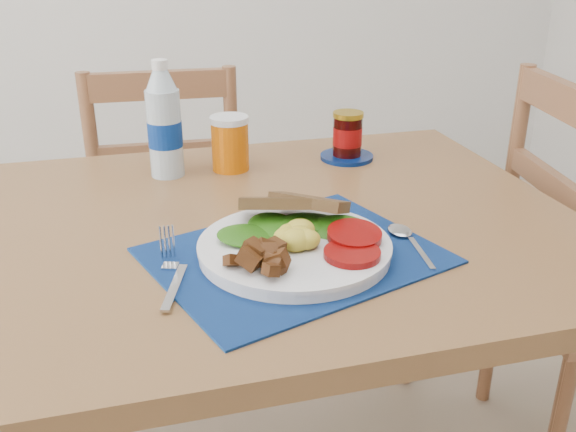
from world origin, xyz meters
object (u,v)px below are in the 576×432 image
object	(u,v)px
water_bottle	(164,126)
jam_on_saucer	(347,138)
chair_far	(166,187)
breakfast_plate	(292,244)
juice_glass	(230,145)

from	to	relation	value
water_bottle	jam_on_saucer	distance (m)	0.41
chair_far	breakfast_plate	xyz separation A→B (m)	(0.14, -0.85, 0.21)
juice_glass	jam_on_saucer	size ratio (longest dim) A/B	0.92
chair_far	juice_glass	bearing A→B (deg)	108.96
juice_glass	breakfast_plate	bearing A→B (deg)	-87.77
jam_on_saucer	breakfast_plate	bearing A→B (deg)	-119.62
breakfast_plate	jam_on_saucer	world-z (taller)	jam_on_saucer
water_bottle	juice_glass	xyz separation A→B (m)	(0.14, 0.00, -0.05)
chair_far	breakfast_plate	size ratio (longest dim) A/B	3.67
breakfast_plate	juice_glass	distance (m)	0.44
breakfast_plate	jam_on_saucer	size ratio (longest dim) A/B	2.51
water_bottle	jam_on_saucer	bearing A→B (deg)	0.42
breakfast_plate	juice_glass	size ratio (longest dim) A/B	2.72
jam_on_saucer	water_bottle	bearing A→B (deg)	-179.58
chair_far	juice_glass	distance (m)	0.49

